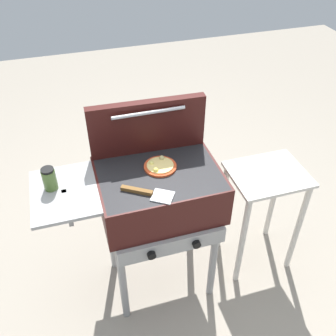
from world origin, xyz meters
TOP-DOWN VIEW (x-y plane):
  - ground_plane at (0.00, 0.00)m, footprint 8.00×8.00m
  - grill at (-0.01, -0.00)m, footprint 0.96×0.53m
  - grill_lid_open at (0.00, 0.21)m, footprint 0.63×0.09m
  - pizza_cheese at (0.02, 0.04)m, footprint 0.17×0.17m
  - sauce_jar at (-0.53, 0.04)m, footprint 0.07×0.07m
  - spatula at (-0.10, -0.14)m, footprint 0.25×0.19m
  - prep_table at (0.66, 0.00)m, footprint 0.44×0.36m

SIDE VIEW (x-z plane):
  - ground_plane at x=0.00m, z-range 0.00..0.00m
  - prep_table at x=0.66m, z-range 0.16..0.90m
  - grill at x=-0.01m, z-range 0.31..1.21m
  - spatula at x=-0.10m, z-range 0.90..0.92m
  - pizza_cheese at x=0.02m, z-range 0.89..0.93m
  - sauce_jar at x=-0.53m, z-range 0.90..1.02m
  - grill_lid_open at x=0.00m, z-range 0.90..1.20m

